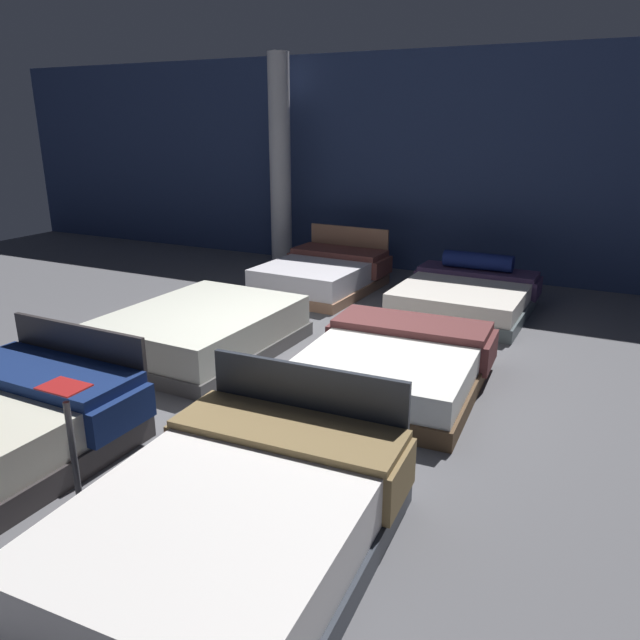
# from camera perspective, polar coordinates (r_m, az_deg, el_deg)

# --- Properties ---
(ground_plane) EXTENTS (18.00, 18.00, 0.02)m
(ground_plane) POSITION_cam_1_polar(r_m,az_deg,el_deg) (6.26, -2.78, -4.86)
(ground_plane) COLOR #5B5B60
(showroom_back_wall) EXTENTS (18.00, 0.06, 3.50)m
(showroom_back_wall) POSITION_cam_1_polar(r_m,az_deg,el_deg) (10.24, 10.68, 14.02)
(showroom_back_wall) COLOR navy
(showroom_back_wall) RESTS_ON ground_plane
(bed_1) EXTENTS (1.66, 2.19, 0.86)m
(bed_1) POSITION_cam_1_polar(r_m,az_deg,el_deg) (3.68, -8.07, -18.38)
(bed_1) COLOR #2A2F38
(bed_1) RESTS_ON ground_plane
(bed_2) EXTENTS (1.66, 2.15, 0.49)m
(bed_2) POSITION_cam_1_polar(r_m,az_deg,el_deg) (6.82, -10.91, -0.98)
(bed_2) COLOR #545352
(bed_2) RESTS_ON ground_plane
(bed_3) EXTENTS (1.70, 2.01, 0.49)m
(bed_3) POSITION_cam_1_polar(r_m,az_deg,el_deg) (5.85, 6.97, -4.25)
(bed_3) COLOR brown
(bed_3) RESTS_ON ground_plane
(bed_4) EXTENTS (1.57, 2.00, 0.84)m
(bed_4) POSITION_cam_1_polar(r_m,az_deg,el_deg) (9.15, 0.25, 4.28)
(bed_4) COLOR #946950
(bed_4) RESTS_ON ground_plane
(bed_5) EXTENTS (1.71, 1.96, 0.70)m
(bed_5) POSITION_cam_1_polar(r_m,az_deg,el_deg) (8.33, 13.46, 2.21)
(bed_5) COLOR #4E5A5E
(bed_5) RESTS_ON ground_plane
(price_sign) EXTENTS (0.28, 0.24, 0.94)m
(price_sign) POSITION_cam_1_polar(r_m,az_deg,el_deg) (4.19, -21.90, -13.02)
(price_sign) COLOR #3F3F44
(price_sign) RESTS_ON ground_plane
(support_pillar) EXTENTS (0.36, 0.36, 3.50)m
(support_pillar) POSITION_cam_1_polar(r_m,az_deg,el_deg) (10.67, -3.75, 14.44)
(support_pillar) COLOR silver
(support_pillar) RESTS_ON ground_plane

